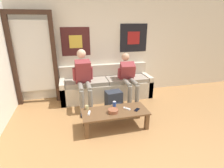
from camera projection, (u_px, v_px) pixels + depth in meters
wall_back at (105, 47)px, 4.57m from camera, size 10.00×0.07×2.55m
door_frame at (34, 54)px, 4.00m from camera, size 1.00×0.10×2.15m
couch at (107, 87)px, 4.58m from camera, size 2.33×0.68×0.84m
coffee_table at (115, 114)px, 3.26m from camera, size 1.22×0.53×0.34m
person_seated_adult at (83, 77)px, 3.99m from camera, size 0.47×0.93×1.31m
person_seated_teen at (128, 76)px, 4.26m from camera, size 0.47×0.95×1.17m
backpack at (114, 102)px, 3.90m from camera, size 0.38×0.33×0.46m
ceramic_bowl at (113, 111)px, 3.17m from camera, size 0.19×0.19×0.07m
pillar_candle at (87, 107)px, 3.30m from camera, size 0.06×0.06×0.09m
drink_can_blue at (114, 104)px, 3.36m from camera, size 0.07×0.07×0.12m
game_controller_near_left at (89, 113)px, 3.14m from camera, size 0.07×0.15×0.03m
game_controller_near_right at (127, 109)px, 3.30m from camera, size 0.12×0.13×0.03m
cell_phone at (137, 110)px, 3.27m from camera, size 0.14×0.14×0.01m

